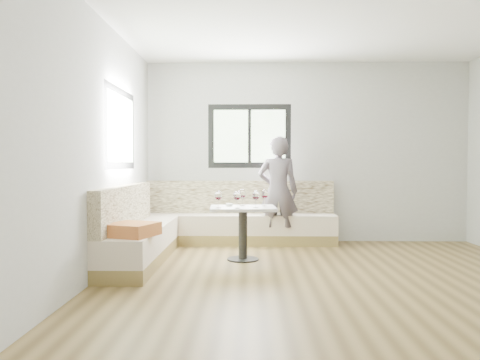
% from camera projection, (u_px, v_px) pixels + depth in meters
% --- Properties ---
extents(room, '(5.01, 5.01, 2.81)m').
position_uv_depth(room, '(327.00, 145.00, 4.91)').
color(room, brown).
rests_on(room, ground).
extents(banquette, '(2.90, 2.80, 0.95)m').
position_uv_depth(banquette, '(200.00, 227.00, 6.51)').
color(banquette, olive).
rests_on(banquette, ground).
extents(table, '(0.85, 0.68, 0.67)m').
position_uv_depth(table, '(243.00, 220.00, 5.90)').
color(table, black).
rests_on(table, ground).
extents(person, '(0.62, 0.43, 1.62)m').
position_uv_depth(person, '(278.00, 191.00, 6.91)').
color(person, '#564C54').
rests_on(person, ground).
extents(olive_ramekin, '(0.09, 0.09, 0.04)m').
position_uv_depth(olive_ramekin, '(229.00, 205.00, 5.97)').
color(olive_ramekin, white).
rests_on(olive_ramekin, table).
extents(wine_glass_a, '(0.09, 0.09, 0.21)m').
position_uv_depth(wine_glass_a, '(218.00, 196.00, 5.70)').
color(wine_glass_a, white).
rests_on(wine_glass_a, table).
extents(wine_glass_b, '(0.09, 0.09, 0.21)m').
position_uv_depth(wine_glass_b, '(237.00, 196.00, 5.68)').
color(wine_glass_b, white).
rests_on(wine_glass_b, table).
extents(wine_glass_c, '(0.09, 0.09, 0.21)m').
position_uv_depth(wine_glass_c, '(256.00, 196.00, 5.75)').
color(wine_glass_c, white).
rests_on(wine_glass_c, table).
extents(wine_glass_d, '(0.09, 0.09, 0.21)m').
position_uv_depth(wine_glass_d, '(242.00, 194.00, 6.03)').
color(wine_glass_d, white).
rests_on(wine_glass_d, table).
extents(wine_glass_e, '(0.09, 0.09, 0.21)m').
position_uv_depth(wine_glass_e, '(265.00, 195.00, 5.98)').
color(wine_glass_e, white).
rests_on(wine_glass_e, table).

